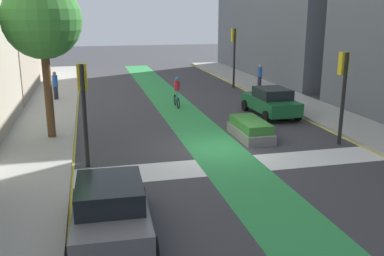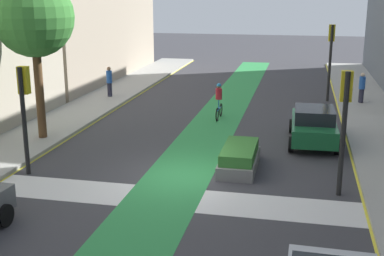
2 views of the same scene
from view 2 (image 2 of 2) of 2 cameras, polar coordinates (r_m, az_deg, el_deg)
ground_plane at (r=18.05m, az=-1.04°, el=-5.41°), size 120.00×120.00×0.00m
bike_lane_paint at (r=18.08m, az=-1.56°, el=-5.36°), size 2.40×60.00×0.01m
crosswalk_band at (r=16.25m, az=-2.67°, el=-7.81°), size 12.00×1.80×0.01m
curb_stripe_left at (r=20.21m, az=-17.89°, el=-3.88°), size 0.16×60.00×0.01m
curb_stripe_right at (r=17.75m, az=18.30°, el=-6.55°), size 0.16×60.00×0.01m
traffic_signal_near_right at (r=16.45m, az=16.65°, el=2.05°), size 0.35×0.52×3.96m
traffic_signal_near_left at (r=18.60m, az=-18.18°, el=3.07°), size 0.35×0.52×3.81m
traffic_signal_far_right at (r=30.91m, az=15.20°, el=8.59°), size 0.35×0.52×4.43m
car_green_right_far at (r=22.25m, az=13.38°, el=0.31°), size 2.09×4.24×1.57m
cyclist_in_lane at (r=25.80m, az=3.01°, el=3.10°), size 0.32×1.73×1.86m
pedestrian_sidewalk_right_a at (r=30.53m, az=18.38°, el=4.31°), size 0.34×0.34×1.70m
pedestrian_sidewalk_left_a at (r=31.07m, az=-9.19°, el=5.16°), size 0.34×0.34×1.79m
street_tree_near at (r=22.38m, az=-17.21°, el=11.64°), size 3.32×3.32×6.78m
median_planter at (r=18.79m, az=5.29°, el=-3.33°), size 1.28×2.95×0.85m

